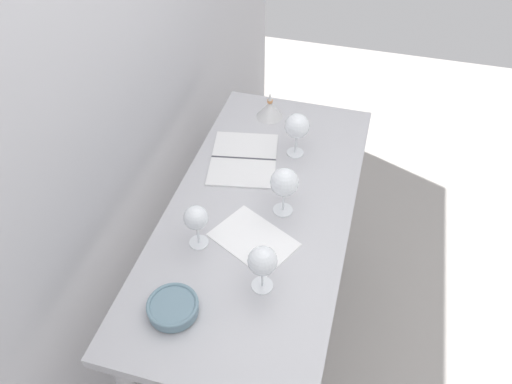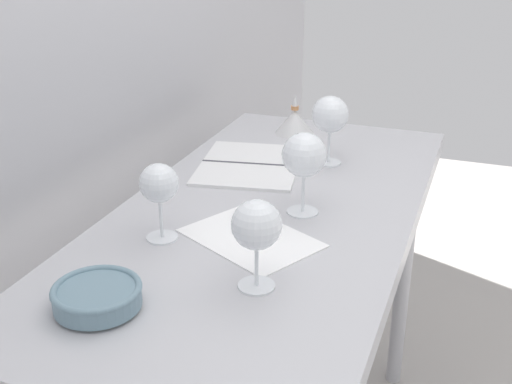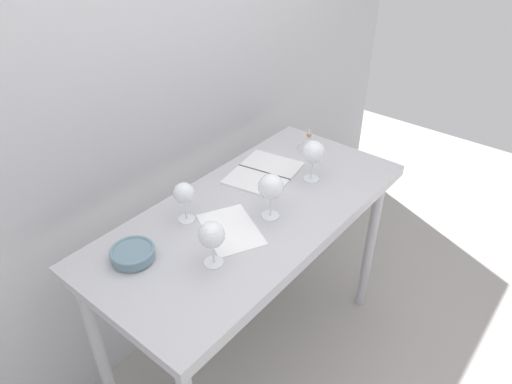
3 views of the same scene
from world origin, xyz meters
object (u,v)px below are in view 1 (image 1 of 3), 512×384
(wine_glass_near_center, at_px, (284,183))
(decanter_funnel, at_px, (270,109))
(tasting_sheet_upper, at_px, (254,239))
(wine_glass_near_right, at_px, (297,127))
(wine_glass_far_left, at_px, (196,219))
(wine_glass_near_left, at_px, (263,262))
(open_notebook, at_px, (244,159))
(tasting_bowl, at_px, (173,307))

(wine_glass_near_center, xyz_separation_m, decanter_funnel, (0.54, 0.19, -0.10))
(wine_glass_near_center, xyz_separation_m, tasting_sheet_upper, (-0.16, 0.06, -0.13))
(wine_glass_near_right, relative_size, wine_glass_far_left, 1.12)
(wine_glass_near_right, distance_m, wine_glass_far_left, 0.59)
(wine_glass_near_right, distance_m, decanter_funnel, 0.29)
(wine_glass_near_left, bearing_deg, wine_glass_far_left, 66.07)
(wine_glass_near_right, height_order, open_notebook, wine_glass_near_right)
(open_notebook, bearing_deg, tasting_bowl, 169.29)
(tasting_sheet_upper, bearing_deg, wine_glass_near_right, 22.60)
(wine_glass_near_left, distance_m, open_notebook, 0.62)
(wine_glass_near_right, bearing_deg, wine_glass_near_left, -176.73)
(wine_glass_near_right, bearing_deg, open_notebook, 116.52)
(tasting_sheet_upper, distance_m, decanter_funnel, 0.72)
(wine_glass_near_center, distance_m, decanter_funnel, 0.58)
(tasting_sheet_upper, distance_m, tasting_bowl, 0.37)
(tasting_sheet_upper, xyz_separation_m, tasting_bowl, (-0.33, 0.15, 0.02))
(tasting_bowl, bearing_deg, wine_glass_far_left, 4.35)
(wine_glass_near_right, distance_m, tasting_sheet_upper, 0.51)
(decanter_funnel, bearing_deg, wine_glass_far_left, 176.24)
(wine_glass_far_left, height_order, open_notebook, wine_glass_far_left)
(wine_glass_far_left, bearing_deg, wine_glass_near_right, -21.19)
(tasting_sheet_upper, bearing_deg, open_notebook, 48.22)
(wine_glass_near_left, bearing_deg, wine_glass_near_right, 3.27)
(wine_glass_near_center, height_order, wine_glass_near_right, wine_glass_near_center)
(wine_glass_near_center, bearing_deg, tasting_bowl, 156.33)
(wine_glass_far_left, height_order, wine_glass_near_left, wine_glass_near_left)
(wine_glass_near_center, height_order, open_notebook, wine_glass_near_center)
(open_notebook, height_order, tasting_bowl, tasting_bowl)
(open_notebook, bearing_deg, wine_glass_near_left, -168.62)
(wine_glass_near_left, xyz_separation_m, tasting_bowl, (-0.16, 0.23, -0.10))
(wine_glass_near_left, distance_m, tasting_bowl, 0.30)
(wine_glass_near_right, relative_size, tasting_bowl, 1.20)
(wine_glass_near_right, relative_size, wine_glass_near_left, 1.09)
(wine_glass_near_center, distance_m, open_notebook, 0.34)
(wine_glass_near_right, height_order, tasting_sheet_upper, wine_glass_near_right)
(open_notebook, bearing_deg, wine_glass_near_right, -74.02)
(wine_glass_far_left, bearing_deg, wine_glass_near_center, -46.86)
(tasting_sheet_upper, height_order, decanter_funnel, decanter_funnel)
(open_notebook, bearing_deg, decanter_funnel, -15.57)
(wine_glass_near_right, bearing_deg, wine_glass_far_left, 158.81)
(wine_glass_far_left, bearing_deg, wine_glass_near_left, -113.93)
(open_notebook, height_order, tasting_sheet_upper, open_notebook)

